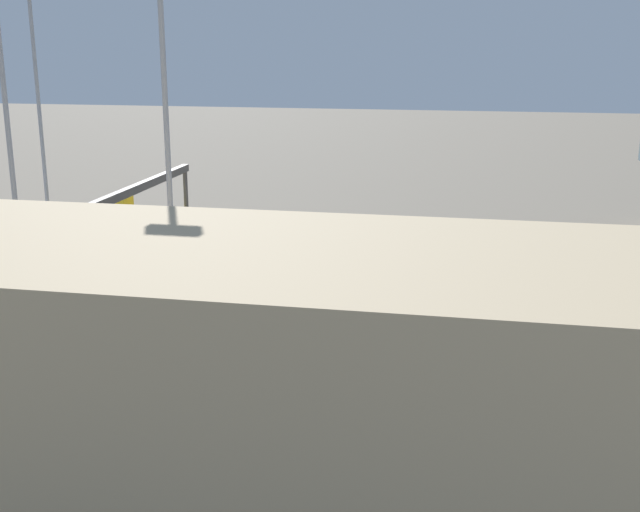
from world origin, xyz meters
The scene contains 14 objects.
ground_plane centered at (0.00, 0.00, 0.00)m, with size 400.00×400.00×0.00m, color #756B5B.
track_bed_0 centered at (0.00, -10.00, 0.06)m, with size 140.00×2.80×0.12m, color #4C443D.
track_bed_1 centered at (0.00, -5.00, 0.06)m, with size 140.00×2.80×0.12m, color #3D3833.
track_bed_2 centered at (0.00, 0.00, 0.06)m, with size 140.00×2.80×0.12m, color #3D3833.
track_bed_3 centered at (0.00, 5.00, 0.06)m, with size 140.00×2.80×0.12m, color #3D3833.
track_bed_4 centered at (0.00, 10.00, 0.06)m, with size 140.00×2.80×0.12m, color #4C443D.
train_on_track_0 centered at (28.31, -10.00, 2.16)m, with size 10.00×3.00×5.00m.
train_on_track_4 centered at (-22.14, 10.00, 1.99)m, with size 71.40×3.06×3.80m.
train_on_track_2 centered at (5.06, 0.00, 2.04)m, with size 139.00×3.06×4.40m.
light_mast_1 centered at (29.45, 12.76, 19.57)m, with size 2.80×0.70×31.33m.
light_mast_2 centered at (40.92, -12.01, 18.07)m, with size 2.80×0.70×28.55m.
light_mast_3 centered at (14.79, 13.94, 19.30)m, with size 2.80×0.70×30.84m.
signal_gantry centered at (23.37, 0.00, 7.42)m, with size 0.70×25.00×8.80m.
maintenance_shed centered at (2.23, 39.63, 6.63)m, with size 44.11×16.27×13.25m, color tan.
Camera 1 is at (-9.61, 74.20, 22.44)m, focal length 44.97 mm.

